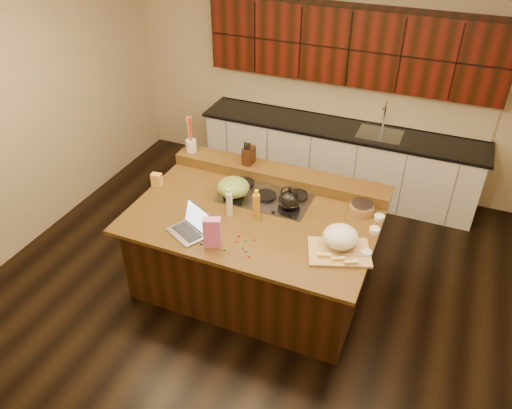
% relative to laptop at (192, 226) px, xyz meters
% --- Properties ---
extents(room, '(5.52, 5.02, 2.72)m').
position_rel_laptop_xyz_m(room, '(0.43, 0.48, 0.36)').
color(room, black).
rests_on(room, ground).
extents(island, '(2.40, 1.60, 0.92)m').
position_rel_laptop_xyz_m(island, '(0.43, 0.48, -0.52)').
color(island, black).
rests_on(island, ground).
extents(back_ledge, '(2.40, 0.30, 0.12)m').
position_rel_laptop_xyz_m(back_ledge, '(0.43, 1.18, -0.01)').
color(back_ledge, black).
rests_on(back_ledge, island).
extents(cooktop, '(0.92, 0.52, 0.05)m').
position_rel_laptop_xyz_m(cooktop, '(0.43, 0.78, -0.05)').
color(cooktop, gray).
rests_on(cooktop, island).
extents(back_counter, '(3.70, 0.66, 2.40)m').
position_rel_laptop_xyz_m(back_counter, '(0.73, 2.71, -0.00)').
color(back_counter, silver).
rests_on(back_counter, ground).
extents(kettle, '(0.25, 0.25, 0.18)m').
position_rel_laptop_xyz_m(kettle, '(0.73, 0.65, 0.07)').
color(kettle, black).
rests_on(kettle, cooktop).
extents(green_bowl, '(0.34, 0.34, 0.18)m').
position_rel_laptop_xyz_m(green_bowl, '(0.13, 0.65, 0.07)').
color(green_bowl, olive).
rests_on(green_bowl, cooktop).
extents(laptop, '(0.45, 0.42, 0.25)m').
position_rel_laptop_xyz_m(laptop, '(0.00, 0.00, 0.00)').
color(laptop, '#B7B7BC').
rests_on(laptop, island).
extents(oil_bottle, '(0.09, 0.09, 0.27)m').
position_rel_laptop_xyz_m(oil_bottle, '(0.47, 0.43, 0.07)').
color(oil_bottle, '#BF8821').
rests_on(oil_bottle, island).
extents(vinegar_bottle, '(0.06, 0.06, 0.25)m').
position_rel_laptop_xyz_m(vinegar_bottle, '(0.21, 0.37, 0.06)').
color(vinegar_bottle, silver).
rests_on(vinegar_bottle, island).
extents(wooden_tray, '(0.64, 0.55, 0.22)m').
position_rel_laptop_xyz_m(wooden_tray, '(1.34, 0.29, 0.03)').
color(wooden_tray, tan).
rests_on(wooden_tray, island).
extents(ramekin_a, '(0.11, 0.11, 0.04)m').
position_rel_laptop_xyz_m(ramekin_a, '(1.58, 0.29, -0.04)').
color(ramekin_a, white).
rests_on(ramekin_a, island).
extents(ramekin_b, '(0.12, 0.12, 0.04)m').
position_rel_laptop_xyz_m(ramekin_b, '(1.58, 0.65, -0.04)').
color(ramekin_b, white).
rests_on(ramekin_b, island).
extents(ramekin_c, '(0.13, 0.13, 0.04)m').
position_rel_laptop_xyz_m(ramekin_c, '(1.58, 0.86, -0.04)').
color(ramekin_c, white).
rests_on(ramekin_c, island).
extents(strainer_bowl, '(0.31, 0.31, 0.09)m').
position_rel_laptop_xyz_m(strainer_bowl, '(1.39, 0.91, -0.02)').
color(strainer_bowl, '#996B3F').
rests_on(strainer_bowl, island).
extents(kitchen_timer, '(0.10, 0.10, 0.07)m').
position_rel_laptop_xyz_m(kitchen_timer, '(1.37, 0.11, -0.03)').
color(kitchen_timer, silver).
rests_on(kitchen_timer, island).
extents(pink_bag, '(0.18, 0.14, 0.29)m').
position_rel_laptop_xyz_m(pink_bag, '(0.27, -0.11, 0.08)').
color(pink_bag, pink).
rests_on(pink_bag, island).
extents(candy_plate, '(0.21, 0.21, 0.01)m').
position_rel_laptop_xyz_m(candy_plate, '(0.04, 0.16, -0.06)').
color(candy_plate, white).
rests_on(candy_plate, island).
extents(package_box, '(0.11, 0.09, 0.15)m').
position_rel_laptop_xyz_m(package_box, '(-0.72, 0.55, 0.01)').
color(package_box, '#E2A04F').
rests_on(package_box, island).
extents(utensil_crock, '(0.16, 0.16, 0.14)m').
position_rel_laptop_xyz_m(utensil_crock, '(-0.64, 1.18, 0.12)').
color(utensil_crock, white).
rests_on(utensil_crock, back_ledge).
extents(knife_block, '(0.11, 0.16, 0.19)m').
position_rel_laptop_xyz_m(knife_block, '(0.07, 1.18, 0.15)').
color(knife_block, black).
rests_on(knife_block, back_ledge).
extents(gumdrop_0, '(0.02, 0.02, 0.02)m').
position_rel_laptop_xyz_m(gumdrop_0, '(0.45, 0.01, -0.06)').
color(gumdrop_0, red).
rests_on(gumdrop_0, island).
extents(gumdrop_1, '(0.02, 0.02, 0.02)m').
position_rel_laptop_xyz_m(gumdrop_1, '(0.51, 0.06, -0.06)').
color(gumdrop_1, '#198C26').
rests_on(gumdrop_1, island).
extents(gumdrop_2, '(0.02, 0.02, 0.02)m').
position_rel_laptop_xyz_m(gumdrop_2, '(0.44, 0.10, -0.06)').
color(gumdrop_2, red).
rests_on(gumdrop_2, island).
extents(gumdrop_3, '(0.02, 0.02, 0.02)m').
position_rel_laptop_xyz_m(gumdrop_3, '(0.40, -0.13, -0.06)').
color(gumdrop_3, '#198C26').
rests_on(gumdrop_3, island).
extents(gumdrop_4, '(0.02, 0.02, 0.02)m').
position_rel_laptop_xyz_m(gumdrop_4, '(0.20, -0.01, -0.06)').
color(gumdrop_4, red).
rests_on(gumdrop_4, island).
extents(gumdrop_5, '(0.02, 0.02, 0.02)m').
position_rel_laptop_xyz_m(gumdrop_5, '(0.17, -0.14, -0.06)').
color(gumdrop_5, '#198C26').
rests_on(gumdrop_5, island).
extents(gumdrop_6, '(0.02, 0.02, 0.02)m').
position_rel_laptop_xyz_m(gumdrop_6, '(0.18, 0.07, -0.06)').
color(gumdrop_6, red).
rests_on(gumdrop_6, island).
extents(gumdrop_7, '(0.02, 0.02, 0.02)m').
position_rel_laptop_xyz_m(gumdrop_7, '(0.24, 0.00, -0.06)').
color(gumdrop_7, '#198C26').
rests_on(gumdrop_7, island).
extents(gumdrop_8, '(0.02, 0.02, 0.02)m').
position_rel_laptop_xyz_m(gumdrop_8, '(0.64, -0.14, -0.06)').
color(gumdrop_8, red).
rests_on(gumdrop_8, island).
extents(gumdrop_9, '(0.02, 0.02, 0.02)m').
position_rel_laptop_xyz_m(gumdrop_9, '(0.58, -0.07, -0.06)').
color(gumdrop_9, '#198C26').
rests_on(gumdrop_9, island).
extents(gumdrop_10, '(0.02, 0.02, 0.02)m').
position_rel_laptop_xyz_m(gumdrop_10, '(0.59, 0.10, -0.06)').
color(gumdrop_10, red).
rests_on(gumdrop_10, island).
extents(gumdrop_11, '(0.02, 0.02, 0.02)m').
position_rel_laptop_xyz_m(gumdrop_11, '(0.54, -0.04, -0.06)').
color(gumdrop_11, '#198C26').
rests_on(gumdrop_11, island).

